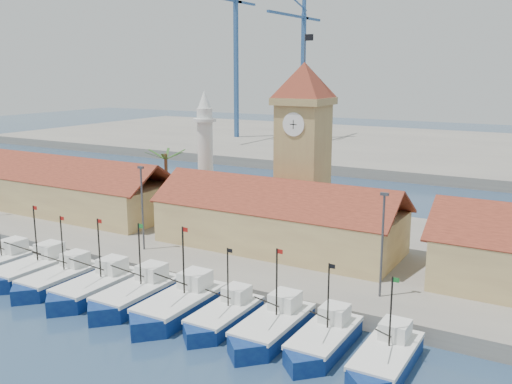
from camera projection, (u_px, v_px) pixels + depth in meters
The scene contains 20 objects.
ground at pixel (161, 331), 45.40m from camera, with size 400.00×400.00×0.00m, color navy.
quay at pixel (294, 244), 65.57m from camera, with size 140.00×32.00×1.50m, color gray.
terminal at pixel (450, 151), 138.38m from camera, with size 240.00×80.00×2.00m, color gray.
boat_1 at pixel (31, 271), 56.52m from camera, with size 3.72×10.18×7.70m.
boat_2 at pixel (57, 280), 54.18m from camera, with size 3.50×9.58×7.25m.
boat_3 at pixel (94, 289), 51.99m from camera, with size 3.67×10.04×7.60m.
boat_4 at pixel (134, 296), 50.24m from camera, with size 3.69×10.11×7.65m.
boat_5 at pixel (178, 307), 47.94m from camera, with size 3.86×10.59×8.01m.
boat_6 at pixel (223, 318), 46.12m from camera, with size 3.25×8.90×6.74m.
boat_7 at pixel (271, 329), 43.99m from camera, with size 3.57×9.78×7.40m.
boat_8 at pixel (323, 341), 42.06m from camera, with size 3.33×9.12×6.90m.
boat_9 at pixel (385, 361), 39.25m from camera, with size 3.35×9.17×6.94m.
hall_left at pixel (69, 193), 77.12m from camera, with size 31.20×10.13×7.61m.
hall_center at pixel (278, 224), 61.50m from camera, with size 27.04×10.13×7.61m.
clock_tower at pixel (303, 145), 64.90m from camera, with size 5.80×5.80×22.70m.
minaret at pixel (205, 153), 74.39m from camera, with size 3.00×3.00×16.30m.
palm_tree at pixel (166, 178), 75.87m from camera, with size 5.60×5.03×8.39m.
lamp_posts at pixel (244, 219), 53.96m from camera, with size 80.70×0.25×9.03m.
crane_blue_far at pixel (233, 45), 152.26m from camera, with size 1.00×34.56×44.14m.
crane_blue_near at pixel (302, 56), 150.01m from camera, with size 1.00×29.68×39.65m.
Camera 1 is at (27.58, -32.65, 20.37)m, focal length 40.00 mm.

